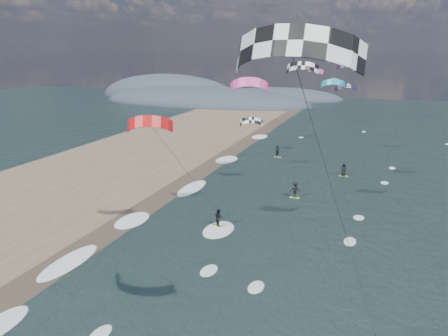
% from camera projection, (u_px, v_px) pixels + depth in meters
% --- Properties ---
extents(wet_sand_strip, '(3.00, 240.00, 0.00)m').
position_uv_depth(wet_sand_strip, '(96.00, 240.00, 37.37)').
color(wet_sand_strip, '#382D23').
rests_on(wet_sand_strip, ground).
extents(coastal_hills, '(80.00, 41.00, 15.00)m').
position_uv_depth(coastal_hills, '(199.00, 100.00, 136.77)').
color(coastal_hills, '#3D4756').
rests_on(coastal_hills, ground).
extents(kitesurfer_near_a, '(7.88, 8.39, 17.11)m').
position_uv_depth(kitesurfer_near_a, '(312.00, 126.00, 15.38)').
color(kitesurfer_near_a, '#B9EB29').
rests_on(kitesurfer_near_a, ground).
extents(kitesurfer_near_b, '(7.02, 8.67, 11.75)m').
position_uv_depth(kitesurfer_near_b, '(173.00, 159.00, 35.40)').
color(kitesurfer_near_b, '#B9EB29').
rests_on(kitesurfer_near_b, ground).
extents(far_kitesurfers, '(11.43, 18.12, 1.83)m').
position_uv_depth(far_kitesurfers, '(304.00, 175.00, 53.32)').
color(far_kitesurfers, '#B9EB29').
rests_on(far_kitesurfers, ground).
extents(bg_kite_field, '(13.46, 76.32, 8.52)m').
position_uv_depth(bg_kite_field, '(323.00, 77.00, 70.28)').
color(bg_kite_field, gray).
rests_on(bg_kite_field, ground).
extents(shoreline_surf, '(2.40, 79.40, 0.11)m').
position_uv_depth(shoreline_surf, '(137.00, 222.00, 41.26)').
color(shoreline_surf, white).
rests_on(shoreline_surf, ground).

